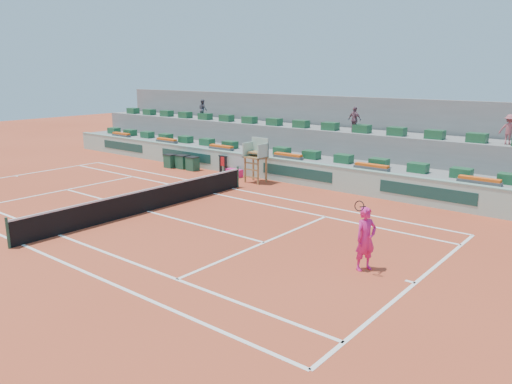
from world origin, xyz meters
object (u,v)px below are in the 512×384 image
umpire_chair (257,154)px  drink_cooler_a (193,164)px  tennis_player (366,239)px  player_bag (234,173)px

umpire_chair → drink_cooler_a: (-5.09, 0.09, -1.12)m
umpire_chair → tennis_player: umpire_chair is taller
drink_cooler_a → tennis_player: (15.35, -7.58, 0.57)m
player_bag → umpire_chair: 2.35m
umpire_chair → drink_cooler_a: size_ratio=2.86×
drink_cooler_a → player_bag: bearing=4.2°
tennis_player → drink_cooler_a: bearing=153.7°
player_bag → umpire_chair: size_ratio=0.40×
drink_cooler_a → tennis_player: size_ratio=0.37×
player_bag → tennis_player: bearing=-32.7°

